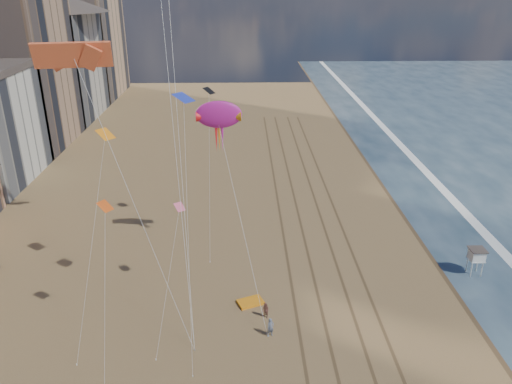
# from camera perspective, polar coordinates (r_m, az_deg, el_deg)

# --- Properties ---
(wet_sand) EXTENTS (260.00, 260.00, 0.00)m
(wet_sand) POSITION_cam_1_polar(r_m,az_deg,el_deg) (69.12, 19.76, -2.44)
(wet_sand) COLOR #42301E
(wet_sand) RESTS_ON ground
(foam) EXTENTS (260.00, 260.00, 0.00)m
(foam) POSITION_cam_1_polar(r_m,az_deg,el_deg) (70.75, 22.93, -2.35)
(foam) COLOR white
(foam) RESTS_ON ground
(tracks) EXTENTS (7.68, 120.00, 0.01)m
(tracks) POSITION_cam_1_polar(r_m,az_deg,el_deg) (56.31, 7.37, -7.21)
(tracks) COLOR brown
(tracks) RESTS_ON ground
(lifeguard_stand) EXTENTS (1.63, 1.63, 2.94)m
(lifeguard_stand) POSITION_cam_1_polar(r_m,az_deg,el_deg) (56.25, 23.91, -6.60)
(lifeguard_stand) COLOR white
(lifeguard_stand) RESTS_ON ground
(grounded_kite) EXTENTS (2.74, 2.27, 0.27)m
(grounded_kite) POSITION_cam_1_polar(r_m,az_deg,el_deg) (48.36, -0.64, -12.47)
(grounded_kite) COLOR orange
(grounded_kite) RESTS_ON ground
(show_kite) EXTENTS (4.59, 7.82, 21.22)m
(show_kite) POSITION_cam_1_polar(r_m,az_deg,el_deg) (50.63, -4.28, 8.76)
(show_kite) COLOR #B41B8C
(show_kite) RESTS_ON ground
(kite_flyer_a) EXTENTS (0.75, 0.63, 1.74)m
(kite_flyer_a) POSITION_cam_1_polar(r_m,az_deg,el_deg) (44.23, 1.67, -15.20)
(kite_flyer_a) COLOR slate
(kite_flyer_a) RESTS_ON ground
(kite_flyer_b) EXTENTS (0.93, 0.93, 1.52)m
(kite_flyer_b) POSITION_cam_1_polar(r_m,az_deg,el_deg) (46.26, 1.11, -13.40)
(kite_flyer_b) COLOR brown
(kite_flyer_b) RESTS_ON ground
(small_kites) EXTENTS (10.43, 19.94, 11.48)m
(small_kites) POSITION_cam_1_polar(r_m,az_deg,el_deg) (44.24, -11.47, 6.32)
(small_kites) COLOR #EA5B7D
(small_kites) RESTS_ON ground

